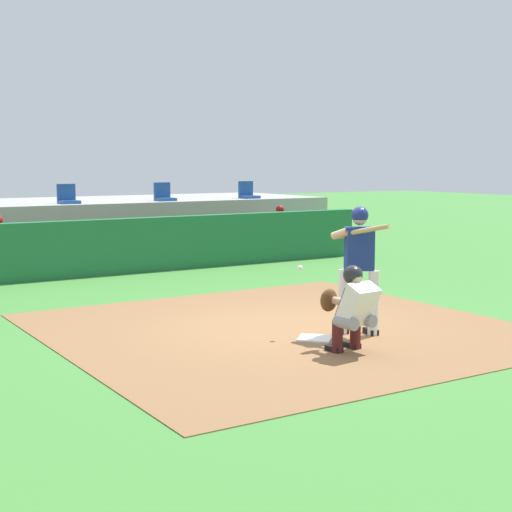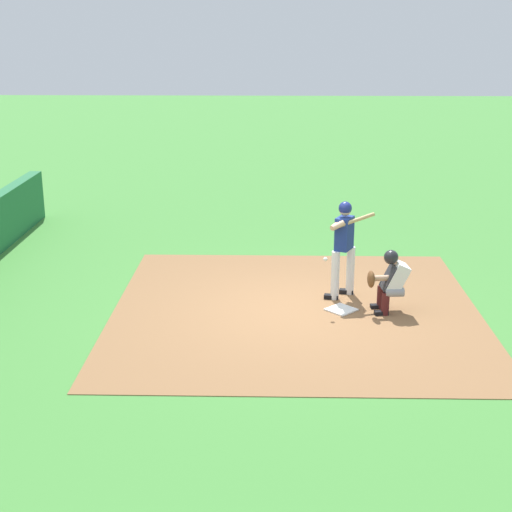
# 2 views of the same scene
# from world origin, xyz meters

# --- Properties ---
(ground_plane) EXTENTS (80.00, 80.00, 0.00)m
(ground_plane) POSITION_xyz_m (0.00, 0.00, 0.00)
(ground_plane) COLOR #428438
(dirt_infield) EXTENTS (6.40, 6.40, 0.01)m
(dirt_infield) POSITION_xyz_m (0.00, 0.00, 0.01)
(dirt_infield) COLOR olive
(dirt_infield) RESTS_ON ground
(home_plate) EXTENTS (0.62, 0.62, 0.02)m
(home_plate) POSITION_xyz_m (0.00, -0.80, 0.02)
(home_plate) COLOR white
(home_plate) RESTS_ON dirt_infield
(batter_at_plate) EXTENTS (0.57, 0.89, 1.80)m
(batter_at_plate) POSITION_xyz_m (0.69, -0.87, 1.04)
(batter_at_plate) COLOR silver
(batter_at_plate) RESTS_ON ground
(catcher_crouched) EXTENTS (0.52, 1.50, 1.13)m
(catcher_crouched) POSITION_xyz_m (-0.03, -1.61, 0.61)
(catcher_crouched) COLOR gray
(catcher_crouched) RESTS_ON ground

